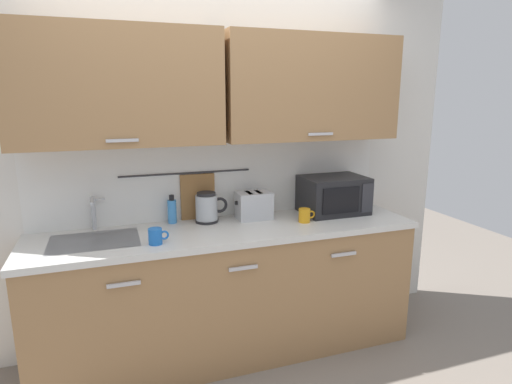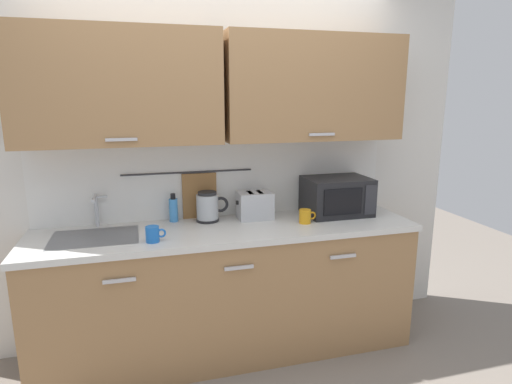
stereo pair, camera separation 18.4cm
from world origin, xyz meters
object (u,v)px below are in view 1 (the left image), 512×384
object	(u,v)px
toaster	(254,205)
mug_by_kettle	(305,215)
microwave	(333,195)
mug_near_sink	(156,236)
dish_soap_bottle	(172,211)
electric_kettle	(207,208)

from	to	relation	value
toaster	mug_by_kettle	world-z (taller)	toaster
microwave	toaster	xyz separation A→B (m)	(-0.61, 0.05, -0.04)
mug_near_sink	mug_by_kettle	world-z (taller)	same
dish_soap_bottle	microwave	bearing A→B (deg)	-6.09
mug_by_kettle	electric_kettle	bearing A→B (deg)	160.16
electric_kettle	mug_near_sink	world-z (taller)	electric_kettle
toaster	mug_by_kettle	distance (m)	0.37
dish_soap_bottle	mug_near_sink	size ratio (longest dim) A/B	1.63
mug_near_sink	electric_kettle	bearing A→B (deg)	41.53
mug_by_kettle	toaster	bearing A→B (deg)	146.12
electric_kettle	mug_near_sink	xyz separation A→B (m)	(-0.39, -0.34, -0.05)
electric_kettle	dish_soap_bottle	xyz separation A→B (m)	(-0.23, 0.05, -0.01)
electric_kettle	mug_by_kettle	world-z (taller)	electric_kettle
electric_kettle	toaster	world-z (taller)	electric_kettle
toaster	dish_soap_bottle	bearing A→B (deg)	172.08
dish_soap_bottle	mug_by_kettle	world-z (taller)	dish_soap_bottle
dish_soap_bottle	mug_by_kettle	bearing A→B (deg)	-18.03
toaster	mug_by_kettle	xyz separation A→B (m)	(0.30, -0.20, -0.05)
microwave	mug_near_sink	bearing A→B (deg)	-168.41
microwave	mug_near_sink	xyz separation A→B (m)	(-1.32, -0.27, -0.09)
electric_kettle	toaster	xyz separation A→B (m)	(0.33, -0.02, -0.01)
mug_near_sink	dish_soap_bottle	bearing A→B (deg)	68.58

